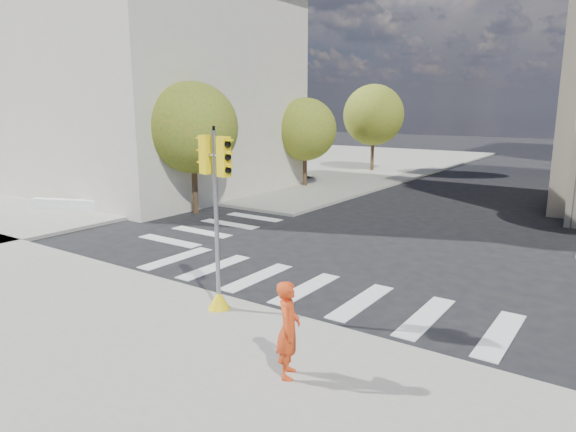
% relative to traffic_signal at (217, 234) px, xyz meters
% --- Properties ---
extents(ground, '(160.00, 160.00, 0.00)m').
position_rel_traffic_signal_xyz_m(ground, '(0.94, 4.81, -2.11)').
color(ground, black).
rests_on(ground, ground).
extents(sidewalk_far_left, '(28.00, 40.00, 0.15)m').
position_rel_traffic_signal_xyz_m(sidewalk_far_left, '(-19.06, 30.81, -2.04)').
color(sidewalk_far_left, gray).
rests_on(sidewalk_far_left, ground).
extents(classical_building, '(19.00, 15.00, 12.70)m').
position_rel_traffic_signal_xyz_m(classical_building, '(-19.06, 12.81, 4.33)').
color(classical_building, beige).
rests_on(classical_building, ground).
extents(tree_lw_near, '(4.40, 4.40, 6.41)m').
position_rel_traffic_signal_xyz_m(tree_lw_near, '(-9.56, 8.81, 2.09)').
color(tree_lw_near, '#382616').
rests_on(tree_lw_near, ground).
extents(tree_lw_mid, '(4.00, 4.00, 5.77)m').
position_rel_traffic_signal_xyz_m(tree_lw_mid, '(-9.56, 18.81, 1.65)').
color(tree_lw_mid, '#382616').
rests_on(tree_lw_mid, ground).
extents(tree_lw_far, '(4.80, 4.80, 6.95)m').
position_rel_traffic_signal_xyz_m(tree_lw_far, '(-9.56, 28.81, 2.43)').
color(tree_lw_far, '#382616').
rests_on(tree_lw_far, ground).
extents(traffic_signal, '(1.08, 0.56, 4.62)m').
position_rel_traffic_signal_xyz_m(traffic_signal, '(0.00, 0.00, 0.00)').
color(traffic_signal, yellow).
rests_on(traffic_signal, sidewalk_near).
extents(photographer, '(0.73, 0.83, 1.90)m').
position_rel_traffic_signal_xyz_m(photographer, '(3.37, -1.73, -1.01)').
color(photographer, red).
rests_on(photographer, sidewalk_near).
extents(planter_wall, '(5.66, 2.77, 0.50)m').
position_rel_traffic_signal_xyz_m(planter_wall, '(-14.06, 5.76, -1.71)').
color(planter_wall, white).
rests_on(planter_wall, sidewalk_left_near).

